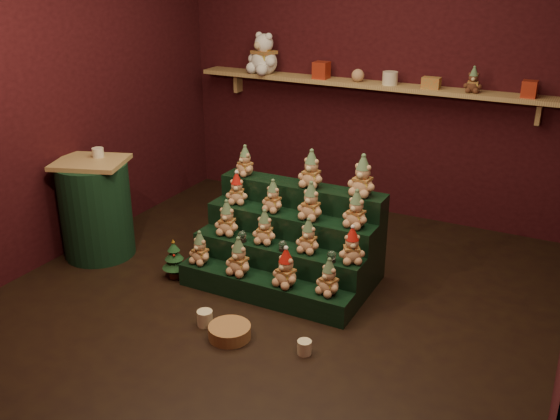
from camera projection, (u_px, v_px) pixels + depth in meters
The scene contains 40 objects.
ground at pixel (279, 294), 4.82m from camera, with size 4.00×4.00×0.00m, color black.
back_wall at pixel (378, 71), 5.97m from camera, with size 4.00×0.10×2.80m, color black.
front_wall at pixel (52, 219), 2.61m from camera, with size 4.00×0.10×2.80m, color black.
left_wall at pixel (60, 89), 5.17m from camera, with size 0.10×4.00×2.80m, color black.
back_shelf at pixel (371, 85), 5.87m from camera, with size 3.60×0.26×0.24m.
riser_tier_front at pixel (263, 289), 4.71m from camera, with size 1.40×0.22×0.18m, color black.
riser_tier_midfront at pixel (277, 266), 4.85m from camera, with size 1.40×0.22×0.36m, color black.
riser_tier_midback at pixel (290, 245), 5.00m from camera, with size 1.40×0.22×0.54m, color black.
riser_tier_back at pixel (301, 225), 5.15m from camera, with size 1.40×0.22×0.72m, color black.
teddy_0 at pixel (200, 248), 4.87m from camera, with size 0.18×0.17×0.26m, color tan, non-canonical shape.
teddy_1 at pixel (239, 256), 4.69m from camera, with size 0.21×0.19×0.29m, color tan, non-canonical shape.
teddy_2 at pixel (286, 268), 4.52m from camera, with size 0.21×0.19×0.29m, color tan, non-canonical shape.
teddy_3 at pixel (329, 277), 4.42m from camera, with size 0.19×0.17×0.27m, color tan, non-canonical shape.
teddy_4 at pixel (227, 218), 4.93m from camera, with size 0.20×0.18×0.28m, color tan, non-canonical shape.
teddy_5 at pixel (265, 227), 4.79m from camera, with size 0.19×0.17×0.26m, color tan, non-canonical shape.
teddy_6 at pixel (308, 236), 4.64m from camera, with size 0.19×0.17×0.26m, color tan, non-canonical shape.
teddy_7 at pixel (352, 245), 4.48m from camera, with size 0.19×0.17×0.27m, color tan, non-canonical shape.
teddy_8 at pixel (237, 188), 5.07m from camera, with size 0.18×0.16×0.26m, color tan, non-canonical shape.
teddy_9 at pixel (273, 196), 4.91m from camera, with size 0.18×0.16×0.25m, color tan, non-canonical shape.
teddy_10 at pixel (311, 201), 4.76m from camera, with size 0.21×0.19×0.29m, color tan, non-canonical shape.
teddy_11 at pixel (356, 209), 4.62m from camera, with size 0.20×0.18×0.28m, color tan, non-canonical shape.
teddy_12 at pixel (245, 161), 5.18m from camera, with size 0.18×0.16×0.25m, color tan, non-canonical shape.
teddy_13 at pixel (311, 169), 4.91m from camera, with size 0.21×0.19×0.29m, color tan, non-canonical shape.
teddy_14 at pixel (363, 176), 4.73m from camera, with size 0.22×0.20×0.31m, color tan, non-canonical shape.
snow_globe_a at pixel (242, 236), 4.84m from camera, with size 0.07×0.07×0.09m.
snow_globe_b at pixel (283, 246), 4.69m from camera, with size 0.06×0.06×0.08m.
snow_globe_c at pixel (332, 256), 4.51m from camera, with size 0.07×0.07×0.09m.
side_table at pixel (96, 209), 5.31m from camera, with size 0.68×0.63×0.86m.
table_ornament at pixel (98, 152), 5.22m from camera, with size 0.10×0.10×0.08m, color beige.
mini_christmas_tree at pixel (174, 259), 5.01m from camera, with size 0.20×0.20×0.34m.
mug_left at pixel (205, 318), 4.39m from camera, with size 0.11×0.11×0.11m, color beige.
mug_right at pixel (304, 347), 4.08m from camera, with size 0.10×0.10×0.10m, color beige.
wicker_basket at pixel (230, 332), 4.25m from camera, with size 0.29×0.29×0.09m, color #8E5F39.
white_bear at pixel (264, 48), 6.22m from camera, with size 0.36×0.33×0.51m, color white, non-canonical shape.
brown_bear at pixel (473, 80), 5.39m from camera, with size 0.15×0.14×0.22m, color #542D1C, non-canonical shape.
gift_tin_red_a at pixel (321, 70), 6.02m from camera, with size 0.14×0.14×0.16m, color #AA2F1A.
gift_tin_cream at pixel (390, 78), 5.74m from camera, with size 0.14×0.14×0.12m, color beige.
gift_tin_red_b at pixel (529, 89), 5.22m from camera, with size 0.12×0.12×0.14m, color #AA2F1A.
shelf_plush_ball at pixel (358, 75), 5.87m from camera, with size 0.12×0.12×0.12m, color tan.
scarf_gift_box at pixel (431, 83), 5.58m from camera, with size 0.16×0.10×0.10m, color #C44C1B.
Camera 1 is at (1.95, -3.74, 2.42)m, focal length 40.00 mm.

